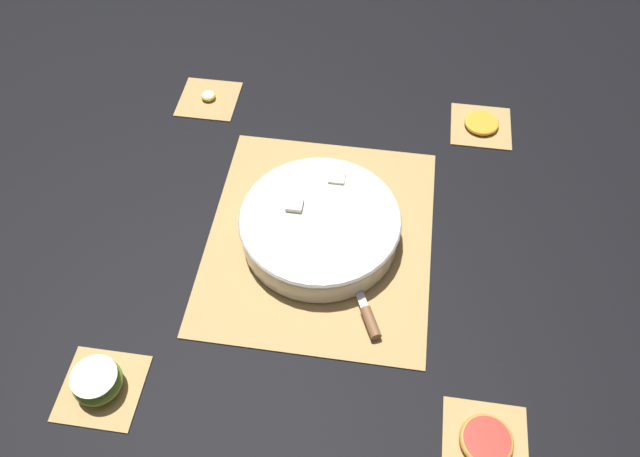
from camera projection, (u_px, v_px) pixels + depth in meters
The scene contains 12 objects.
ground_plane at pixel (320, 238), 1.13m from camera, with size 6.00×6.00×0.00m, color black.
bamboo_mat_center at pixel (320, 237), 1.13m from camera, with size 0.46×0.40×0.01m.
coaster_mat_near_left at pixel (485, 442), 0.91m from camera, with size 0.12×0.12×0.01m.
coaster_mat_near_right at pixel (481, 126), 1.30m from camera, with size 0.12×0.12×0.01m.
coaster_mat_far_left at pixel (102, 388), 0.96m from camera, with size 0.12×0.12×0.01m.
coaster_mat_far_right at pixel (209, 99), 1.35m from camera, with size 0.12×0.12×0.01m.
fruit_salad_bowl at pixel (320, 225), 1.10m from camera, with size 0.28×0.28×0.07m.
paring_knife at pixel (369, 319), 1.01m from camera, with size 0.13×0.07×0.02m.
apple_half at pixel (97, 381), 0.94m from camera, with size 0.08×0.08×0.04m.
orange_slice_whole at pixel (482, 123), 1.29m from camera, with size 0.07×0.07×0.01m.
banana_coin_single at pixel (208, 96), 1.34m from camera, with size 0.03×0.03×0.01m.
grapefruit_slice at pixel (486, 440), 0.90m from camera, with size 0.08×0.08×0.01m.
Camera 1 is at (-0.65, -0.09, 0.92)m, focal length 35.00 mm.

